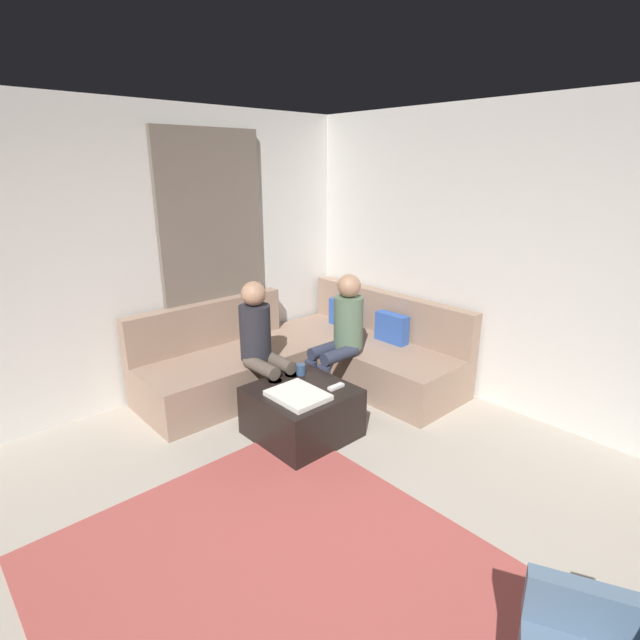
# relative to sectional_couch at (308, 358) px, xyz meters

# --- Properties ---
(ground_plane) EXTENTS (6.00, 6.00, 0.10)m
(ground_plane) POSITION_rel_sectional_couch_xyz_m (2.08, -1.88, -0.33)
(ground_plane) COLOR #B2A899
(wall_back) EXTENTS (6.00, 0.12, 2.70)m
(wall_back) POSITION_rel_sectional_couch_xyz_m (2.08, 1.06, 1.07)
(wall_back) COLOR silver
(wall_back) RESTS_ON ground_plane
(wall_left) EXTENTS (0.12, 6.00, 2.70)m
(wall_left) POSITION_rel_sectional_couch_xyz_m (-0.86, -1.88, 1.07)
(wall_left) COLOR silver
(wall_left) RESTS_ON ground_plane
(curtain_panel) EXTENTS (0.06, 1.10, 2.50)m
(curtain_panel) POSITION_rel_sectional_couch_xyz_m (-0.76, -0.58, 0.97)
(curtain_panel) COLOR #726659
(curtain_panel) RESTS_ON ground_plane
(area_rug) EXTENTS (2.60, 2.20, 0.01)m
(area_rug) POSITION_rel_sectional_couch_xyz_m (1.88, -1.78, -0.27)
(area_rug) COLOR #AD4C47
(area_rug) RESTS_ON ground_plane
(sectional_couch) EXTENTS (2.10, 2.55, 0.87)m
(sectional_couch) POSITION_rel_sectional_couch_xyz_m (0.00, 0.00, 0.00)
(sectional_couch) COLOR #9E7F6B
(sectional_couch) RESTS_ON ground_plane
(ottoman) EXTENTS (0.76, 0.76, 0.42)m
(ottoman) POSITION_rel_sectional_couch_xyz_m (0.72, -0.70, -0.07)
(ottoman) COLOR black
(ottoman) RESTS_ON ground_plane
(folded_blanket) EXTENTS (0.44, 0.36, 0.04)m
(folded_blanket) POSITION_rel_sectional_couch_xyz_m (0.82, -0.82, 0.16)
(folded_blanket) COLOR white
(folded_blanket) RESTS_ON ottoman
(coffee_mug) EXTENTS (0.08, 0.08, 0.10)m
(coffee_mug) POSITION_rel_sectional_couch_xyz_m (0.50, -0.52, 0.19)
(coffee_mug) COLOR #334C72
(coffee_mug) RESTS_ON ottoman
(game_remote) EXTENTS (0.05, 0.15, 0.02)m
(game_remote) POSITION_rel_sectional_couch_xyz_m (0.90, -0.48, 0.15)
(game_remote) COLOR white
(game_remote) RESTS_ON ottoman
(person_on_couch_back) EXTENTS (0.30, 0.60, 1.20)m
(person_on_couch_back) POSITION_rel_sectional_couch_xyz_m (0.41, 0.06, 0.38)
(person_on_couch_back) COLOR #2D3347
(person_on_couch_back) RESTS_ON ground_plane
(person_on_couch_side) EXTENTS (0.60, 0.30, 1.20)m
(person_on_couch_side) POSITION_rel_sectional_couch_xyz_m (0.15, -0.67, 0.38)
(person_on_couch_side) COLOR brown
(person_on_couch_side) RESTS_ON ground_plane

